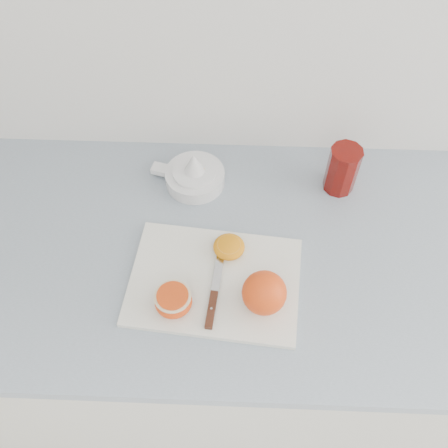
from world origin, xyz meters
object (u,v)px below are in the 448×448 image
counter (264,334)px  half_orange (173,301)px  citrus_juicer (194,175)px  red_tumbler (342,171)px  cutting_board (215,281)px

counter → half_orange: 0.54m
counter → citrus_juicer: citrus_juicer is taller
counter → red_tumbler: (0.14, 0.18, 0.50)m
cutting_board → red_tumbler: bearing=44.1°
cutting_board → citrus_juicer: citrus_juicer is taller
cutting_board → half_orange: size_ratio=4.68×
counter → red_tumbler: size_ratio=19.57×
counter → cutting_board: 0.48m
counter → red_tumbler: 0.55m
red_tumbler → citrus_juicer: bearing=179.9°
half_orange → red_tumbler: bearing=43.1°
counter → citrus_juicer: size_ratio=13.23×
half_orange → citrus_juicer: 0.32m
counter → half_orange: bearing=-144.1°
half_orange → citrus_juicer: citrus_juicer is taller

